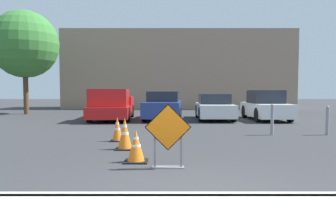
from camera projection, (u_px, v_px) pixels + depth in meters
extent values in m
plane|color=#333335|center=(179.00, 125.00, 14.33)|extent=(96.00, 96.00, 0.00)
cube|color=#ADAAA3|center=(202.00, 199.00, 4.34)|extent=(29.51, 0.20, 0.14)
cube|color=black|center=(169.00, 127.00, 6.32)|extent=(0.91, 0.03, 0.91)
cube|color=orange|center=(169.00, 127.00, 6.30)|extent=(0.85, 0.03, 0.85)
cube|color=slate|center=(169.00, 167.00, 6.41)|extent=(0.63, 0.20, 0.02)
cube|color=slate|center=(156.00, 147.00, 6.39)|extent=(0.04, 0.04, 0.81)
cube|color=slate|center=(182.00, 147.00, 6.39)|extent=(0.04, 0.04, 0.81)
cube|color=black|center=(137.00, 161.00, 6.94)|extent=(0.49, 0.49, 0.03)
cone|color=orange|center=(137.00, 145.00, 6.92)|extent=(0.36, 0.36, 0.66)
cylinder|color=white|center=(137.00, 138.00, 6.91)|extent=(0.11, 0.11, 0.06)
cylinder|color=white|center=(137.00, 146.00, 6.92)|extent=(0.20, 0.20, 0.06)
cube|color=black|center=(126.00, 149.00, 8.46)|extent=(0.48, 0.48, 0.03)
cone|color=orange|center=(126.00, 133.00, 8.44)|extent=(0.36, 0.36, 0.79)
cylinder|color=white|center=(126.00, 126.00, 8.43)|extent=(0.11, 0.11, 0.07)
cylinder|color=white|center=(126.00, 133.00, 8.44)|extent=(0.20, 0.20, 0.07)
cube|color=black|center=(119.00, 141.00, 9.84)|extent=(0.41, 0.41, 0.03)
cone|color=orange|center=(119.00, 129.00, 9.81)|extent=(0.31, 0.31, 0.70)
cylinder|color=white|center=(118.00, 124.00, 9.80)|extent=(0.10, 0.10, 0.06)
cylinder|color=white|center=(119.00, 129.00, 9.81)|extent=(0.17, 0.17, 0.06)
cube|color=red|center=(114.00, 111.00, 17.31)|extent=(2.21, 5.27, 0.55)
cube|color=red|center=(111.00, 98.00, 16.10)|extent=(1.91, 2.16, 0.85)
cube|color=red|center=(118.00, 100.00, 19.51)|extent=(1.87, 0.19, 0.45)
cube|color=red|center=(133.00, 101.00, 18.36)|extent=(0.22, 2.49, 0.45)
cube|color=red|center=(99.00, 101.00, 18.27)|extent=(0.22, 2.49, 0.45)
cylinder|color=black|center=(129.00, 115.00, 15.81)|extent=(0.27, 0.74, 0.73)
cylinder|color=black|center=(91.00, 115.00, 15.73)|extent=(0.27, 0.74, 0.73)
cylinder|color=black|center=(133.00, 111.00, 18.91)|extent=(0.27, 0.74, 0.73)
cylinder|color=black|center=(101.00, 111.00, 18.83)|extent=(0.27, 0.74, 0.73)
cube|color=navy|center=(164.00, 109.00, 17.24)|extent=(2.07, 4.48, 0.77)
cube|color=#1E232D|center=(165.00, 96.00, 17.31)|extent=(1.70, 2.11, 0.52)
cylinder|color=black|center=(179.00, 115.00, 15.85)|extent=(0.25, 0.72, 0.71)
cylinder|color=black|center=(145.00, 115.00, 15.96)|extent=(0.25, 0.72, 0.71)
cylinder|color=black|center=(181.00, 111.00, 18.55)|extent=(0.25, 0.72, 0.71)
cylinder|color=black|center=(152.00, 111.00, 18.66)|extent=(0.25, 0.72, 0.71)
cube|color=silver|center=(215.00, 110.00, 17.26)|extent=(1.88, 4.34, 0.64)
cube|color=#1E232D|center=(215.00, 99.00, 17.33)|extent=(1.60, 2.02, 0.52)
cylinder|color=black|center=(235.00, 115.00, 15.92)|extent=(0.22, 0.72, 0.71)
cylinder|color=black|center=(202.00, 115.00, 15.98)|extent=(0.22, 0.72, 0.71)
cylinder|color=black|center=(227.00, 111.00, 18.57)|extent=(0.22, 0.72, 0.71)
cylinder|color=black|center=(199.00, 111.00, 18.63)|extent=(0.22, 0.72, 0.71)
cube|color=white|center=(267.00, 110.00, 17.15)|extent=(1.74, 4.33, 0.68)
cube|color=#1E232D|center=(267.00, 97.00, 17.22)|extent=(1.52, 2.00, 0.68)
cylinder|color=black|center=(292.00, 115.00, 15.83)|extent=(0.20, 0.70, 0.70)
cylinder|color=black|center=(259.00, 115.00, 15.83)|extent=(0.20, 0.70, 0.70)
cylinder|color=black|center=(274.00, 112.00, 18.50)|extent=(0.20, 0.70, 0.70)
cylinder|color=black|center=(246.00, 112.00, 18.50)|extent=(0.20, 0.70, 0.70)
cylinder|color=gray|center=(273.00, 120.00, 11.16)|extent=(0.11, 0.11, 1.01)
sphere|color=gray|center=(274.00, 105.00, 11.13)|extent=(0.12, 0.12, 0.12)
cylinder|color=gray|center=(329.00, 121.00, 11.16)|extent=(0.11, 0.11, 0.95)
sphere|color=gray|center=(329.00, 107.00, 11.13)|extent=(0.12, 0.12, 0.12)
cube|color=gray|center=(179.00, 71.00, 29.02)|extent=(19.40, 5.00, 6.57)
cylinder|color=#513823|center=(27.00, 92.00, 21.36)|extent=(0.32, 0.32, 2.91)
sphere|color=#387A33|center=(26.00, 44.00, 21.16)|extent=(4.32, 4.32, 4.32)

